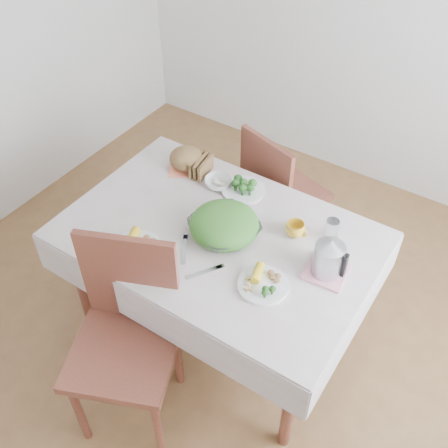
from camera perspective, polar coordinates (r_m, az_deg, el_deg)
The scene contains 18 objects.
floor at distance 3.12m, azimuth -0.52°, elevation -11.01°, with size 3.60×3.60×0.00m, color brown.
dining_table at distance 2.83m, azimuth -0.57°, elevation -6.62°, with size 1.40×0.90×0.75m, color brown.
tablecloth at distance 2.54m, azimuth -0.62°, elevation -1.13°, with size 1.50×1.00×0.01m, color beige.
chair_near at distance 2.50m, azimuth -10.79°, elevation -14.05°, with size 0.46×0.46×1.03m, color brown.
chair_far at distance 3.25m, azimuth 6.75°, elevation 3.50°, with size 0.42×0.42×0.93m, color brown.
salad_bowl at distance 2.51m, azimuth 0.03°, elevation -0.50°, with size 0.32×0.32×0.08m, color white.
dinner_plate_left at distance 2.48m, azimuth -9.47°, elevation -2.77°, with size 0.25×0.25×0.02m, color white.
dinner_plate_right at distance 2.31m, azimuth 4.26°, elevation -6.64°, with size 0.23×0.23×0.02m, color white.
broccoli_plate at distance 2.76m, azimuth 2.13°, elevation 3.66°, with size 0.23×0.23×0.02m, color beige.
napkin at distance 2.94m, azimuth -4.02°, elevation 6.20°, with size 0.19×0.19×0.00m, color #FF8259.
bread_loaf at distance 2.91m, azimuth -4.07°, elevation 7.08°, with size 0.19×0.18×0.12m, color brown.
fruit_bowl at distance 2.79m, azimuth -0.64°, elevation 4.54°, with size 0.15×0.15×0.05m, color white.
yellow_mug at distance 2.53m, azimuth 7.75°, elevation -0.56°, with size 0.09×0.09×0.07m, color gold.
glass_tumbler at distance 2.52m, azimuth 11.64°, elevation -0.55°, with size 0.06×0.06×0.12m, color white.
pink_tray at distance 2.40m, azimuth 11.02°, elevation -5.13°, with size 0.18×0.18×0.01m, color pink.
electric_kettle at distance 2.32m, azimuth 11.39°, elevation -3.29°, with size 0.14×0.14×0.19m, color #B2B5BA.
fork_left at distance 2.47m, azimuth -4.32°, elevation -2.74°, with size 0.02×0.19×0.00m, color silver.
fork_right at distance 2.37m, azimuth -2.21°, elevation -5.25°, with size 0.02×0.18×0.00m, color silver.
Camera 1 is at (1.01, -1.49, 2.55)m, focal length 42.00 mm.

